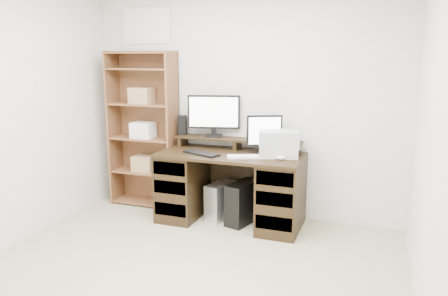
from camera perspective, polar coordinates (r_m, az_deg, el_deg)
The scene contains 14 objects.
room at distance 2.97m, azimuth -9.31°, elevation 2.16°, with size 3.54×4.04×2.54m.
desk at distance 4.64m, azimuth 0.90°, elevation -5.06°, with size 1.50×0.70×0.75m.
riser_shelf at distance 4.72m, azimuth 1.74°, elevation 0.92°, with size 1.40×0.22×0.12m.
monitor_wide at distance 4.80m, azimuth -1.35°, elevation 4.53°, with size 0.56×0.21×0.46m.
monitor_small at distance 4.52m, azimuth 5.30°, elevation 1.99°, with size 0.35×0.20×0.40m.
speaker at distance 4.97m, azimuth -5.43°, elevation 3.03°, with size 0.09×0.09×0.22m, color black.
keyboard_black at distance 4.50m, azimuth -2.97°, elevation -0.70°, with size 0.41×0.14×0.02m, color black.
keyboard_white at distance 4.36m, azimuth 3.28°, elevation -1.14°, with size 0.44×0.13×0.02m, color white.
mouse at distance 4.30m, azimuth 7.36°, elevation -1.28°, with size 0.10×0.07×0.04m, color silver.
printer at distance 4.44m, azimuth 7.10°, elevation -0.48°, with size 0.38×0.29×0.10m, color #BDB3A5.
basket at distance 4.41m, azimuth 7.14°, elevation 1.18°, with size 0.39×0.28×0.17m, color #A6ACB2.
tower_silver at distance 4.78m, azimuth -0.30°, elevation -6.90°, with size 0.18×0.40×0.40m, color silver.
tower_black at distance 4.66m, azimuth 2.52°, elevation -7.14°, with size 0.30×0.48×0.44m.
bookshelf at distance 5.18m, azimuth -10.39°, elevation 2.56°, with size 0.80×0.30×1.80m.
Camera 1 is at (1.44, -2.55, 1.75)m, focal length 35.00 mm.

